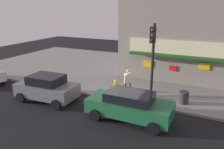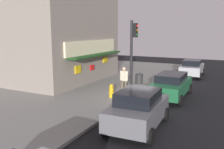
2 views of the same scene
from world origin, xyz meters
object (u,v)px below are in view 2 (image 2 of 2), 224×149
Objects in this scene: trash_can at (139,79)px; pedestrian at (124,79)px; traffic_light at (133,46)px; parked_car_green at (171,85)px; parked_car_grey at (138,109)px; parked_car_silver at (192,68)px; fire_hydrant at (111,91)px.

trash_can is 0.42× the size of pedestrian.
parked_car_green is at bearing -97.13° from traffic_light.
traffic_light reaches higher than parked_car_grey.
parked_car_silver is (9.42, -2.77, -0.33)m from pedestrian.
fire_hydrant is 4.66m from parked_car_grey.
trash_can is 3.68m from pedestrian.
traffic_light is 6.34× the size of trash_can.
pedestrian is at bearing -178.29° from traffic_light.
trash_can is 8.65m from parked_car_grey.
traffic_light is 5.67× the size of fire_hydrant.
trash_can is (2.04, 0.26, -2.71)m from traffic_light.
fire_hydrant is (-2.60, 0.35, -2.68)m from traffic_light.
pedestrian is (-1.57, -0.05, -2.09)m from traffic_light.
parked_car_silver is (10.44, -3.17, 0.26)m from fire_hydrant.
parked_car_grey reaches higher than parked_car_green.
parked_car_green is 5.72m from parked_car_grey.
fire_hydrant is 3.90m from parked_car_green.
pedestrian is (1.02, -0.40, 0.59)m from fire_hydrant.
parked_car_green reaches higher than trash_can.
parked_car_grey is (-8.11, -3.00, 0.34)m from trash_can.
traffic_light is at bearing -7.64° from fire_hydrant.
parked_car_grey reaches higher than fire_hydrant.
traffic_light is at bearing 24.34° from parked_car_grey.
parked_car_green is (-2.39, -3.08, 0.29)m from trash_can.
parked_car_grey is at bearing -138.28° from fire_hydrant.
traffic_light is 8.68m from parked_car_silver.
parked_car_silver is at bearing -27.91° from trash_can.
trash_can is at bearing 4.80° from pedestrian.
fire_hydrant is 0.19× the size of parked_car_green.
pedestrian is 0.40× the size of parked_car_green.
pedestrian reaches higher than parked_car_silver.
fire_hydrant is at bearing 163.13° from parked_car_silver.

